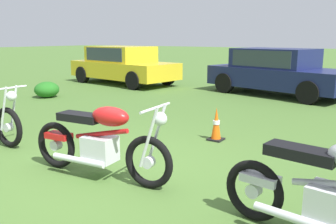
% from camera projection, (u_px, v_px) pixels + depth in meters
% --- Properties ---
extents(ground_plane, '(120.00, 120.00, 0.00)m').
position_uv_depth(ground_plane, '(110.00, 171.00, 4.81)').
color(ground_plane, '#476B2D').
extents(motorcycle_red, '(2.11, 0.66, 1.02)m').
position_uv_depth(motorcycle_red, '(100.00, 141.00, 4.49)').
color(motorcycle_red, black).
rests_on(motorcycle_red, ground).
extents(motorcycle_silver, '(2.01, 0.64, 1.02)m').
position_uv_depth(motorcycle_silver, '(335.00, 195.00, 2.95)').
color(motorcycle_silver, black).
rests_on(motorcycle_silver, ground).
extents(car_yellow, '(4.60, 2.46, 1.43)m').
position_uv_depth(car_yellow, '(122.00, 63.00, 13.75)').
color(car_yellow, gold).
rests_on(car_yellow, ground).
extents(car_navy, '(4.51, 2.72, 1.43)m').
position_uv_depth(car_navy, '(276.00, 69.00, 11.05)').
color(car_navy, '#161E4C').
rests_on(car_navy, ground).
extents(shrub_low, '(0.70, 0.74, 0.47)m').
position_uv_depth(shrub_low, '(47.00, 90.00, 10.66)').
color(shrub_low, '#236A1E').
rests_on(shrub_low, ground).
extents(traffic_cone, '(0.25, 0.25, 0.58)m').
position_uv_depth(traffic_cone, '(216.00, 125.00, 6.19)').
color(traffic_cone, '#EA590F').
rests_on(traffic_cone, ground).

